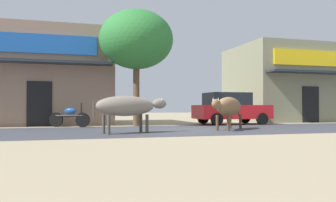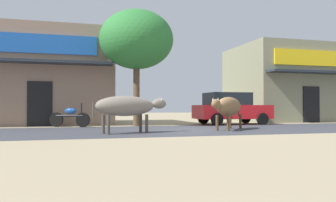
{
  "view_description": "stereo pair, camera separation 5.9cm",
  "coord_description": "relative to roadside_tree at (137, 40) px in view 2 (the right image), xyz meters",
  "views": [
    {
      "loc": [
        -4.44,
        -12.67,
        0.9
      ],
      "look_at": [
        -0.55,
        1.21,
        1.16
      ],
      "focal_mm": 36.14,
      "sensor_mm": 36.0,
      "label": 1
    },
    {
      "loc": [
        -4.39,
        -12.68,
        0.9
      ],
      "look_at": [
        -0.55,
        1.21,
        1.16
      ],
      "focal_mm": 36.14,
      "sensor_mm": 36.0,
      "label": 2
    }
  ],
  "objects": [
    {
      "name": "cow_near_brown",
      "position": [
        -1.09,
        -4.31,
        -3.17
      ],
      "size": [
        2.72,
        1.22,
        1.28
      ],
      "color": "gray",
      "rests_on": "ground"
    },
    {
      "name": "roadside_tree",
      "position": [
        0.0,
        0.0,
        0.0
      ],
      "size": [
        3.51,
        3.51,
        5.52
      ],
      "color": "brown",
      "rests_on": "ground"
    },
    {
      "name": "ground",
      "position": [
        1.56,
        -3.18,
        -4.1
      ],
      "size": [
        80.0,
        80.0,
        0.0
      ],
      "primitive_type": "plane",
      "color": "tan"
    },
    {
      "name": "asphalt_road",
      "position": [
        1.56,
        -3.18,
        -4.1
      ],
      "size": [
        72.0,
        5.86,
        0.0
      ],
      "primitive_type": "cube",
      "color": "#3D3F47",
      "rests_on": "ground"
    },
    {
      "name": "cow_far_dark",
      "position": [
        3.04,
        -3.63,
        -3.19
      ],
      "size": [
        2.28,
        2.23,
        1.3
      ],
      "color": "olive",
      "rests_on": "ground"
    },
    {
      "name": "pedestrian_by_shop",
      "position": [
        7.81,
        1.2,
        -3.13
      ],
      "size": [
        0.44,
        0.61,
        1.64
      ],
      "color": "brown",
      "rests_on": "ground"
    },
    {
      "name": "parked_hatchback_car",
      "position": [
        4.99,
        0.19,
        -3.26
      ],
      "size": [
        3.87,
        1.96,
        1.64
      ],
      "color": "red",
      "rests_on": "ground"
    },
    {
      "name": "storefront_left_cafe",
      "position": [
        -5.39,
        3.56,
        -1.63
      ],
      "size": [
        8.99,
        6.35,
        4.93
      ],
      "color": "gray",
      "rests_on": "ground"
    },
    {
      "name": "parked_motorcycle",
      "position": [
        -3.03,
        -0.04,
        -3.62
      ],
      "size": [
        1.77,
        0.92,
        1.08
      ],
      "color": "black",
      "rests_on": "ground"
    },
    {
      "name": "storefront_right_club",
      "position": [
        10.65,
        3.56,
        -1.68
      ],
      "size": [
        6.65,
        6.35,
        4.82
      ],
      "color": "gray",
      "rests_on": "ground"
    }
  ]
}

